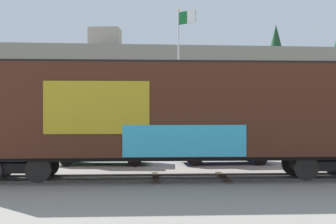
% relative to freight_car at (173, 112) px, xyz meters
% --- Properties ---
extents(ground_plane, '(260.00, 260.00, 0.00)m').
position_rel_freight_car_xyz_m(ground_plane, '(-0.61, 0.00, -2.53)').
color(ground_plane, gray).
extents(track, '(60.02, 3.62, 0.08)m').
position_rel_freight_car_xyz_m(track, '(-0.78, 0.03, -2.49)').
color(track, '#4C4742').
rests_on(track, ground_plane).
extents(freight_car, '(16.42, 3.57, 4.49)m').
position_rel_freight_car_xyz_m(freight_car, '(0.00, 0.00, 0.00)').
color(freight_car, '#472316').
rests_on(freight_car, ground_plane).
extents(flagpole, '(1.14, 1.17, 9.69)m').
position_rel_freight_car_xyz_m(flagpole, '(1.89, 13.13, 3.65)').
color(flagpole, silver).
rests_on(flagpole, ground_plane).
extents(hillside, '(159.55, 32.47, 16.90)m').
position_rel_freight_car_xyz_m(hillside, '(-0.62, 60.92, 3.58)').
color(hillside, gray).
rests_on(hillside, ground_plane).
extents(parked_car_green, '(4.81, 2.38, 1.72)m').
position_rel_freight_car_xyz_m(parked_car_green, '(-2.93, 4.76, -1.66)').
color(parked_car_green, '#1E5933').
rests_on(parked_car_green, ground_plane).
extents(parked_car_blue, '(4.61, 2.07, 1.64)m').
position_rel_freight_car_xyz_m(parked_car_blue, '(2.94, 4.55, -1.69)').
color(parked_car_blue, navy).
rests_on(parked_car_blue, ground_plane).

